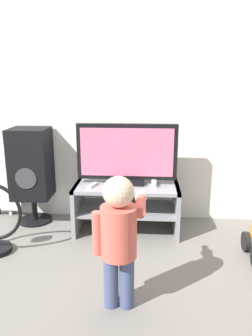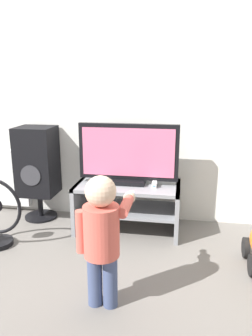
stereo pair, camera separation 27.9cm
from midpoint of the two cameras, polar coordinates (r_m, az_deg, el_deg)
ground_plane at (r=2.88m, az=2.33°, el=-12.69°), size 16.00×16.00×0.00m
wall_back at (r=3.12m, az=4.00°, el=14.28°), size 10.00×0.06×2.60m
tv_stand at (r=2.99m, az=3.01°, el=-5.58°), size 0.93×0.49×0.44m
television at (r=2.89m, az=3.18°, el=2.30°), size 0.88×0.20×0.54m
game_console at (r=2.90m, az=7.78°, el=-2.70°), size 0.04×0.16×0.04m
remote_primary at (r=2.89m, az=-2.98°, el=-2.88°), size 0.08×0.13×0.03m
child at (r=1.94m, az=0.02°, el=-11.08°), size 0.32×0.47×0.83m
speaker_tower at (r=3.24m, az=-12.84°, el=0.82°), size 0.35×0.33×0.92m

